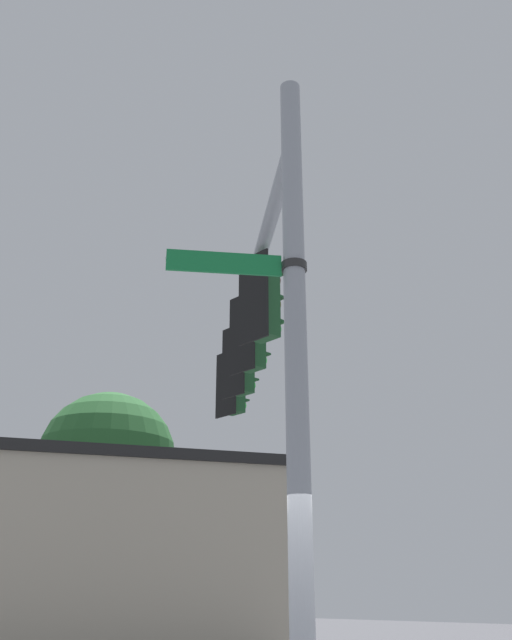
{
  "coord_description": "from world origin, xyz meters",
  "views": [
    {
      "loc": [
        4.18,
        -4.43,
        1.69
      ],
      "look_at": [
        -2.35,
        1.69,
        5.29
      ],
      "focal_mm": 38.51,
      "sensor_mm": 36.0,
      "label": 1
    }
  ],
  "objects": [
    {
      "name": "street_name_sign",
      "position": [
        -0.24,
        -0.34,
        4.7
      ],
      "size": [
        0.87,
        1.16,
        0.22
      ],
      "color": "#147238"
    },
    {
      "name": "traffic_light_arm_end",
      "position": [
        -5.0,
        3.61,
        5.3
      ],
      "size": [
        0.54,
        0.49,
        1.31
      ],
      "color": "black"
    },
    {
      "name": "tree_by_storefront",
      "position": [
        -16.63,
        8.03,
        6.0
      ],
      "size": [
        4.71,
        4.71,
        8.37
      ],
      "color": "#4C3823",
      "rests_on": "ground"
    },
    {
      "name": "storefront_building",
      "position": [
        -13.64,
        6.59,
        2.69
      ],
      "size": [
        9.42,
        10.79,
        5.36
      ],
      "color": "#A89E89",
      "rests_on": "ground"
    },
    {
      "name": "signal_pole",
      "position": [
        0.0,
        0.0,
        3.46
      ],
      "size": [
        0.22,
        0.22,
        6.92
      ],
      "primitive_type": "cylinder",
      "color": "gray",
      "rests_on": "ground"
    },
    {
      "name": "mast_arm",
      "position": [
        -3.11,
        2.23,
        6.09
      ],
      "size": [
        6.33,
        4.61,
        0.18
      ],
      "primitive_type": "cylinder",
      "rotation": [
        0.0,
        1.57,
        2.52
      ],
      "color": "gray"
    },
    {
      "name": "traffic_light_nearest_pole",
      "position": [
        -1.8,
        1.31,
        5.3
      ],
      "size": [
        0.54,
        0.49,
        1.31
      ],
      "color": "black"
    },
    {
      "name": "traffic_light_mid_inner",
      "position": [
        -2.87,
        2.08,
        5.3
      ],
      "size": [
        0.54,
        0.49,
        1.31
      ],
      "color": "black"
    },
    {
      "name": "traffic_light_mid_outer",
      "position": [
        -3.93,
        2.84,
        5.3
      ],
      "size": [
        0.54,
        0.49,
        1.31
      ],
      "color": "black"
    }
  ]
}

